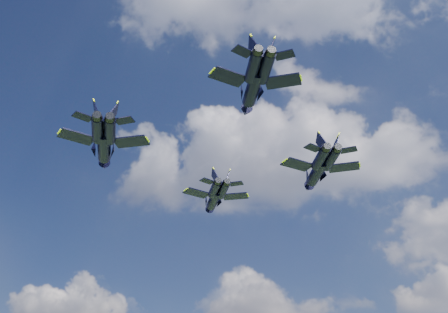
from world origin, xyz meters
TOP-DOWN VIEW (x-y plane):
  - jet_lead at (-4.38, 16.21)m, footprint 11.38×15.49m
  - jet_left at (-13.98, -8.99)m, footprint 12.44×17.02m
  - jet_right at (15.56, 5.73)m, footprint 11.77×16.31m
  - jet_slot at (10.25, -16.47)m, footprint 11.09×15.34m

SIDE VIEW (x-z plane):
  - jet_right at x=15.56m, z-range 54.89..58.76m
  - jet_left at x=-13.98m, z-range 55.70..59.77m
  - jet_slot at x=10.25m, z-range 56.79..60.44m
  - jet_lead at x=-4.38m, z-range 57.18..60.90m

